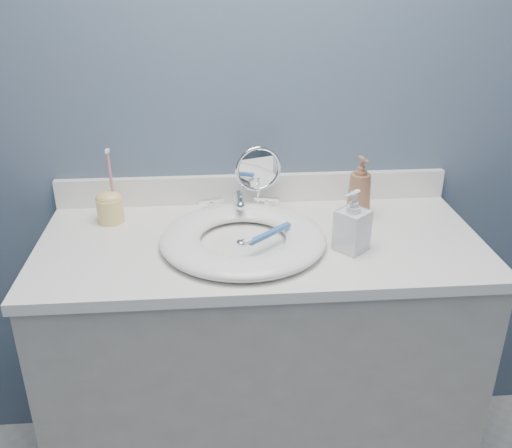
{
  "coord_description": "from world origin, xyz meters",
  "views": [
    {
      "loc": [
        -0.13,
        -0.43,
        1.59
      ],
      "look_at": [
        -0.01,
        0.94,
        0.94
      ],
      "focal_mm": 40.0,
      "sensor_mm": 36.0,
      "label": 1
    }
  ],
  "objects": [
    {
      "name": "back_wall",
      "position": [
        0.0,
        1.25,
        1.2
      ],
      "size": [
        2.2,
        0.02,
        2.4
      ],
      "primitive_type": "cube",
      "color": "#4B5F71",
      "rests_on": "ground"
    },
    {
      "name": "vanity_cabinet",
      "position": [
        0.0,
        0.97,
        0.42
      ],
      "size": [
        1.2,
        0.55,
        0.85
      ],
      "primitive_type": "cube",
      "color": "#AEA79F",
      "rests_on": "ground"
    },
    {
      "name": "countertop",
      "position": [
        0.0,
        0.97,
        0.86
      ],
      "size": [
        1.22,
        0.57,
        0.03
      ],
      "primitive_type": "cube",
      "color": "white",
      "rests_on": "vanity_cabinet"
    },
    {
      "name": "backsplash",
      "position": [
        0.0,
        1.24,
        0.93
      ],
      "size": [
        1.22,
        0.02,
        0.09
      ],
      "primitive_type": "cube",
      "color": "white",
      "rests_on": "countertop"
    },
    {
      "name": "basin",
      "position": [
        -0.05,
        0.94,
        0.9
      ],
      "size": [
        0.45,
        0.45,
        0.04
      ],
      "primitive_type": null,
      "color": "white",
      "rests_on": "countertop"
    },
    {
      "name": "drain",
      "position": [
        -0.05,
        0.94,
        0.88
      ],
      "size": [
        0.04,
        0.04,
        0.01
      ],
      "primitive_type": "cylinder",
      "color": "silver",
      "rests_on": "countertop"
    },
    {
      "name": "faucet",
      "position": [
        -0.05,
        1.14,
        0.91
      ],
      "size": [
        0.25,
        0.13,
        0.07
      ],
      "color": "silver",
      "rests_on": "countertop"
    },
    {
      "name": "makeup_mirror",
      "position": [
        0.01,
        1.16,
        0.99
      ],
      "size": [
        0.14,
        0.08,
        0.21
      ],
      "rotation": [
        0.0,
        0.0,
        0.17
      ],
      "color": "silver",
      "rests_on": "countertop"
    },
    {
      "name": "soap_bottle_amber",
      "position": [
        0.3,
        1.1,
        0.97
      ],
      "size": [
        0.08,
        0.09,
        0.19
      ],
      "primitive_type": "imported",
      "rotation": [
        0.0,
        0.0,
        0.2
      ],
      "color": "#8F5D40",
      "rests_on": "countertop"
    },
    {
      "name": "soap_bottle_clear",
      "position": [
        0.23,
        0.89,
        0.96
      ],
      "size": [
        0.11,
        0.11,
        0.17
      ],
      "primitive_type": "imported",
      "rotation": [
        0.0,
        0.0,
        -0.84
      ],
      "color": "silver",
      "rests_on": "countertop"
    },
    {
      "name": "toothbrush_holder",
      "position": [
        -0.43,
        1.12,
        0.93
      ],
      "size": [
        0.08,
        0.08,
        0.22
      ],
      "rotation": [
        0.0,
        0.0,
        -0.07
      ],
      "color": "#F5D27A",
      "rests_on": "countertop"
    },
    {
      "name": "toothbrush_lying",
      "position": [
        0.01,
        0.91,
        0.92
      ],
      "size": [
        0.14,
        0.13,
        0.02
      ],
      "rotation": [
        0.0,
        0.0,
        0.74
      ],
      "color": "#346EBA",
      "rests_on": "basin"
    }
  ]
}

